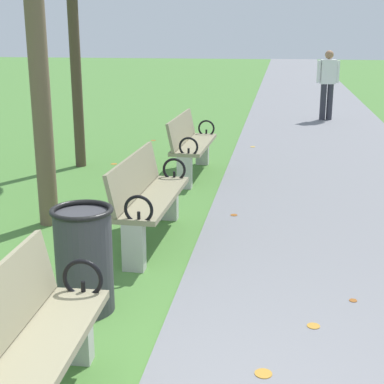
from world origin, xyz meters
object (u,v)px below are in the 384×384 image
Objects in this scene: park_bench_2 at (148,197)px; trash_bin at (84,259)px; park_bench_1 at (19,357)px; park_bench_3 at (191,144)px; pedestrian_walking at (328,81)px.

trash_bin is (-0.15, -1.55, -0.06)m from park_bench_2.
park_bench_3 is (-0.00, 5.84, 0.00)m from park_bench_1.
pedestrian_walking reaches higher than park_bench_1.
trash_bin is (-0.15, 1.45, -0.06)m from park_bench_1.
park_bench_2 is 1.00× the size of pedestrian_walking.
park_bench_3 is 1.00× the size of pedestrian_walking.
park_bench_1 is at bearing -101.56° from pedestrian_walking.
park_bench_1 and park_bench_3 have the same top height.
park_bench_1 reaches higher than trash_bin.
park_bench_2 is 8.94m from pedestrian_walking.
park_bench_3 is at bearing -112.36° from pedestrian_walking.
park_bench_2 is 2.83m from park_bench_3.
park_bench_1 and park_bench_2 have the same top height.
pedestrian_walking reaches higher than park_bench_2.
trash_bin is (-2.52, -10.16, -0.50)m from pedestrian_walking.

